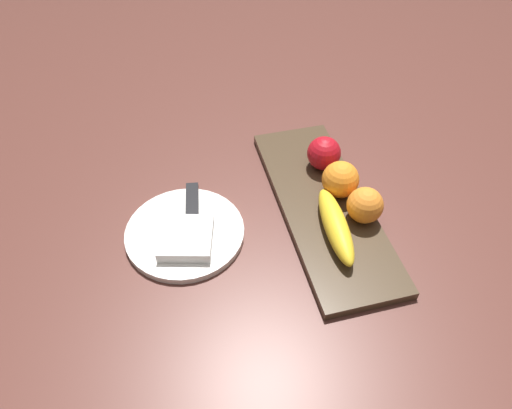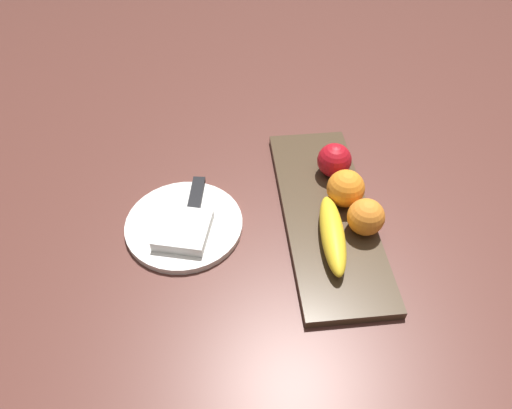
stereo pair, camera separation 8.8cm
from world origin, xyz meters
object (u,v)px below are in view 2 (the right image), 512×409
(dinner_plate, at_px, (184,225))
(knife, at_px, (195,201))
(fruit_tray, at_px, (326,213))
(banana, at_px, (332,234))
(orange_near_banana, at_px, (366,217))
(orange_near_apple, at_px, (346,188))
(folded_napkin, at_px, (183,230))
(apple, at_px, (334,160))

(dinner_plate, bearing_deg, knife, 155.71)
(fruit_tray, xyz_separation_m, banana, (0.08, -0.01, 0.03))
(orange_near_banana, bearing_deg, orange_near_apple, -164.56)
(orange_near_apple, bearing_deg, banana, -24.72)
(orange_near_banana, distance_m, folded_napkin, 0.33)
(dinner_plate, bearing_deg, folded_napkin, 0.00)
(folded_napkin, distance_m, knife, 0.08)
(fruit_tray, bearing_deg, orange_near_apple, 117.43)
(dinner_plate, bearing_deg, banana, 73.75)
(orange_near_banana, bearing_deg, apple, -171.31)
(orange_near_banana, bearing_deg, dinner_plate, -99.37)
(orange_near_apple, bearing_deg, fruit_tray, -62.57)
(folded_napkin, xyz_separation_m, knife, (-0.08, 0.02, -0.01))
(knife, bearing_deg, orange_near_apple, 92.71)
(fruit_tray, xyz_separation_m, folded_napkin, (0.03, -0.27, 0.01))
(orange_near_banana, bearing_deg, knife, -108.90)
(fruit_tray, distance_m, knife, 0.26)
(orange_near_apple, height_order, folded_napkin, orange_near_apple)
(fruit_tray, relative_size, apple, 6.76)
(banana, relative_size, dinner_plate, 0.83)
(orange_near_banana, xyz_separation_m, knife, (-0.10, -0.31, -0.03))
(knife, bearing_deg, orange_near_banana, 80.18)
(banana, xyz_separation_m, orange_near_banana, (-0.02, 0.06, 0.01))
(banana, bearing_deg, knife, -112.98)
(orange_near_apple, bearing_deg, folded_napkin, -81.49)
(fruit_tray, bearing_deg, folded_napkin, -84.23)
(banana, height_order, dinner_plate, banana)
(apple, distance_m, knife, 0.29)
(banana, distance_m, knife, 0.27)
(orange_near_banana, xyz_separation_m, folded_napkin, (-0.03, -0.33, -0.03))
(fruit_tray, distance_m, folded_napkin, 0.28)
(orange_near_banana, height_order, knife, orange_near_banana)
(dinner_plate, bearing_deg, apple, 108.37)
(orange_near_banana, relative_size, dinner_plate, 0.31)
(orange_near_apple, height_order, orange_near_banana, orange_near_apple)
(orange_near_apple, bearing_deg, knife, -96.37)
(apple, xyz_separation_m, orange_near_apple, (0.08, 0.00, 0.00))
(banana, bearing_deg, fruit_tray, 178.71)
(fruit_tray, xyz_separation_m, knife, (-0.05, -0.25, 0.01))
(fruit_tray, bearing_deg, banana, -6.14)
(fruit_tray, bearing_deg, dinner_plate, -90.00)
(banana, xyz_separation_m, knife, (-0.13, -0.24, -0.02))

